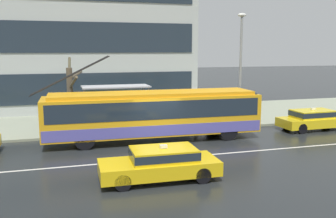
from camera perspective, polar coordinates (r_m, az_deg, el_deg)
ground_plane at (r=18.68m, az=-0.73°, el=-6.54°), size 160.00×160.00×0.00m
sidewalk_slab at (r=27.27m, az=-5.80°, el=-1.40°), size 80.00×10.00×0.14m
lane_centre_line at (r=17.57m, az=0.31°, el=-7.55°), size 72.00×0.14×0.01m
trolleybus at (r=20.69m, az=-2.22°, el=-0.70°), size 12.48×2.84×4.73m
taxi_ahead_of_bus at (r=25.27m, az=21.56°, el=-1.39°), size 4.71×1.87×1.39m
taxi_oncoming_near at (r=14.60m, az=-1.13°, el=-8.19°), size 4.68×1.94×1.39m
bus_shelter at (r=23.93m, az=-8.11°, el=2.06°), size 4.21×1.81×2.63m
pedestrian_at_shelter at (r=23.90m, az=-11.99°, el=1.04°), size 1.22×1.22×2.02m
pedestrian_approaching_curb at (r=22.98m, az=-6.24°, el=0.88°), size 1.02×1.02×2.03m
pedestrian_walking_past at (r=24.36m, az=4.15°, el=1.46°), size 1.06×1.06×2.06m
street_lamp at (r=25.20m, az=11.12°, el=7.47°), size 0.60×0.32×7.24m
street_tree_bare at (r=23.15m, az=-14.75°, el=2.13°), size 0.98×2.45×4.44m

